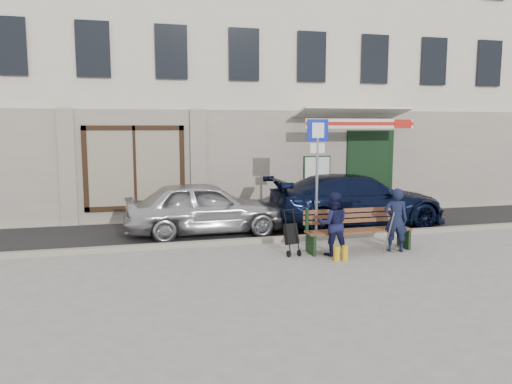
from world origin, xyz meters
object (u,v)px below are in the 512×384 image
object	(u,v)px
man	(396,220)
woman	(333,224)
car_silver	(205,207)
parking_sign	(317,158)
stroller	(291,235)
bench	(356,230)
car_navy	(357,200)

from	to	relation	value
man	woman	world-z (taller)	man
car_silver	parking_sign	size ratio (longest dim) A/B	1.39
car_silver	parking_sign	bearing A→B (deg)	-112.35
man	stroller	bearing A→B (deg)	12.66
parking_sign	man	xyz separation A→B (m)	(1.15, -1.79, -1.27)
parking_sign	bench	size ratio (longest dim) A/B	1.21
man	car_silver	bearing A→B (deg)	-16.45
parking_sign	car_navy	bearing A→B (deg)	34.04
woman	car_navy	bearing A→B (deg)	-111.05
car_silver	woman	world-z (taller)	car_silver
car_navy	stroller	size ratio (longest dim) A/B	5.09
car_navy	parking_sign	distance (m)	2.26
parking_sign	man	world-z (taller)	parking_sign
woman	parking_sign	bearing A→B (deg)	-86.63
bench	stroller	xyz separation A→B (m)	(-1.50, 0.03, -0.03)
parking_sign	stroller	xyz separation A→B (m)	(-1.15, -1.48, -1.54)
car_silver	stroller	size ratio (longest dim) A/B	4.16
man	stroller	size ratio (longest dim) A/B	1.45
woman	stroller	size ratio (longest dim) A/B	1.40
bench	man	xyz separation A→B (m)	(0.80, -0.27, 0.24)
bench	man	world-z (taller)	man
car_navy	bench	size ratio (longest dim) A/B	2.05
man	stroller	xyz separation A→B (m)	(-2.30, 0.30, -0.27)
woman	stroller	bearing A→B (deg)	-3.91
bench	stroller	bearing A→B (deg)	178.88
car_navy	parking_sign	world-z (taller)	parking_sign
car_navy	bench	world-z (taller)	car_navy
car_navy	bench	bearing A→B (deg)	153.78
car_navy	parking_sign	xyz separation A→B (m)	(-1.58, -1.02, 1.25)
car_silver	stroller	xyz separation A→B (m)	(1.47, -2.50, -0.26)
car_navy	woman	xyz separation A→B (m)	(-1.88, -2.77, -0.04)
car_silver	bench	xyz separation A→B (m)	(2.97, -2.53, -0.23)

